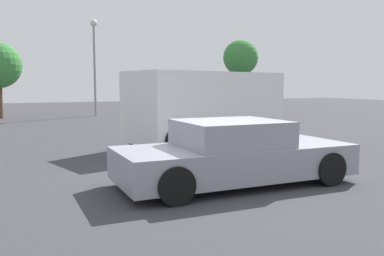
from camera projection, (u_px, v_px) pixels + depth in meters
name	position (u px, v px, depth m)	size (l,w,h in m)	color
ground_plane	(215.00, 185.00, 7.90)	(80.00, 80.00, 0.00)	#38383D
sedan_foreground	(234.00, 154.00, 7.92)	(4.59, 1.96, 1.24)	gray
dog	(320.00, 156.00, 9.64)	(0.67, 0.32, 0.41)	white
van_white	(207.00, 106.00, 13.11)	(5.59, 3.30, 2.32)	white
pedestrian	(183.00, 110.00, 16.96)	(0.42, 0.49, 1.52)	black
light_post_near	(94.00, 50.00, 24.93)	(0.44, 0.44, 5.86)	gray
tree_back_left	(241.00, 58.00, 34.58)	(2.95, 2.95, 5.68)	brown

